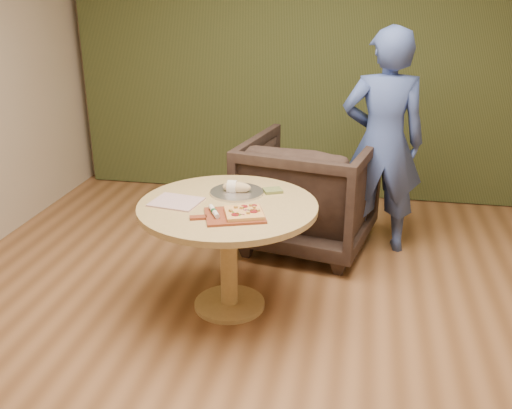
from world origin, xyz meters
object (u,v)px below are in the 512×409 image
Objects in this scene: pedestal_table at (228,224)px; armchair at (309,187)px; serving_tray at (237,192)px; cutlery_roll at (214,211)px; person_standing at (383,143)px; pizza_paddle at (233,216)px; flatbread_pizza at (244,213)px; bread_roll at (235,187)px.

pedestal_table is 1.13× the size of armchair.
pedestal_table is 1.16m from armchair.
pedestal_table is 0.25m from serving_tray.
person_standing reaches higher than cutlery_roll.
pizza_paddle is at bearing 50.98° from person_standing.
flatbread_pizza is 0.79× the size of serving_tray.
pedestal_table is at bearing 44.08° from person_standing.
armchair is at bearing 65.05° from bread_roll.
flatbread_pizza is 1.32m from armchair.
bread_roll is 0.19× the size of armchair.
cutlery_roll is at bearing -95.50° from bread_roll.
pedestal_table is 6.21× the size of cutlery_roll.
serving_tray reaches higher than pizza_paddle.
pizza_paddle is 0.12m from cutlery_roll.
person_standing is at bearing 44.24° from bread_roll.
serving_tray is 1.35m from person_standing.
flatbread_pizza is 0.41m from serving_tray.
pizza_paddle is 0.47× the size of armchair.
pizza_paddle is 1.69× the size of flatbread_pizza.
pedestal_table is at bearing -94.40° from serving_tray.
pedestal_table is at bearing 80.71° from armchair.
person_standing reaches higher than flatbread_pizza.
pedestal_table is 0.27m from bread_roll.
serving_tray is (0.02, 0.20, 0.15)m from pedestal_table.
flatbread_pizza is 1.45× the size of bread_roll.
cutlery_roll is 0.52× the size of serving_tray.
person_standing is at bearing 44.50° from serving_tray.
serving_tray is (-0.07, 0.40, -0.00)m from pizza_paddle.
cutlery_roll is at bearing 47.93° from person_standing.
serving_tray is at bearing 79.90° from pizza_paddle.
pizza_paddle reaches higher than pedestal_table.
serving_tray is 0.04m from bread_roll.
flatbread_pizza reaches higher than cutlery_roll.
pizza_paddle is at bearing -68.17° from pedestal_table.
flatbread_pizza is at bearing -21.46° from cutlery_roll.
serving_tray is (0.05, 0.41, -0.02)m from cutlery_roll.
pedestal_table is 0.26m from pizza_paddle.
bread_roll is (-0.01, 0.00, 0.04)m from serving_tray.
pedestal_table is at bearing -91.84° from bread_roll.
person_standing is at bearing 58.15° from flatbread_pizza.
person_standing is (1.01, 1.35, 0.11)m from cutlery_roll.
pizza_paddle is 1.35m from armchair.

